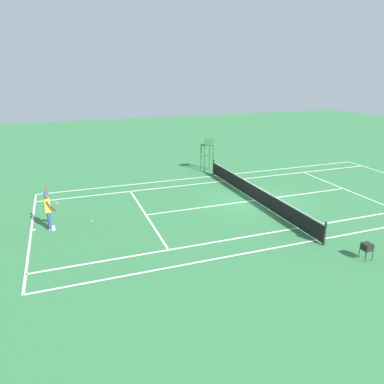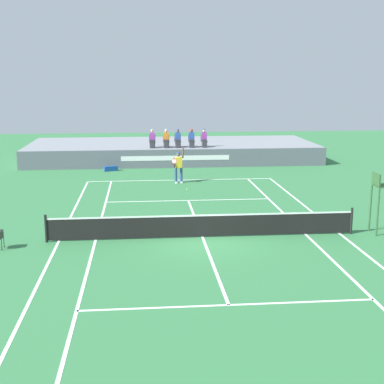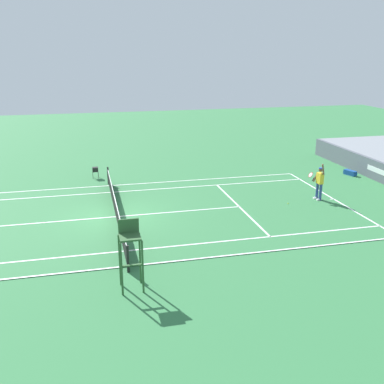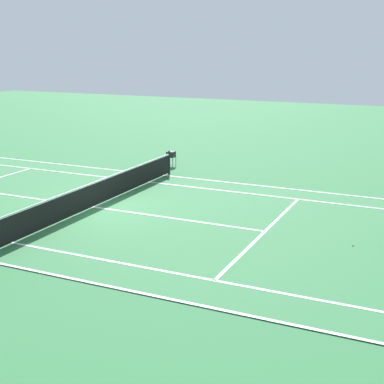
{
  "view_description": "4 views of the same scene",
  "coord_description": "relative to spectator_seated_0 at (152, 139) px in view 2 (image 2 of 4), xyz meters",
  "views": [
    {
      "loc": [
        -17.14,
        10.15,
        7.14
      ],
      "look_at": [
        -0.05,
        3.86,
        1.0
      ],
      "focal_mm": 33.83,
      "sensor_mm": 36.0,
      "label": 1
    },
    {
      "loc": [
        -2.31,
        -20.18,
        6.18
      ],
      "look_at": [
        -0.05,
        3.86,
        1.0
      ],
      "focal_mm": 50.98,
      "sensor_mm": 36.0,
      "label": 2
    },
    {
      "loc": [
        21.14,
        -1.23,
        7.85
      ],
      "look_at": [
        -0.05,
        3.86,
        1.0
      ],
      "focal_mm": 42.26,
      "sensor_mm": 36.0,
      "label": 3
    },
    {
      "loc": [
        15.81,
        11.2,
        5.65
      ],
      "look_at": [
        -0.05,
        3.86,
        1.0
      ],
      "focal_mm": 51.79,
      "sensor_mm": 36.0,
      "label": 4
    }
  ],
  "objects": [
    {
      "name": "spectator_seated_0",
      "position": [
        0.0,
        0.0,
        0.0
      ],
      "size": [
        0.44,
        0.6,
        1.27
      ],
      "color": "#474C56",
      "rests_on": "bleacher_platform"
    },
    {
      "name": "spectator_seated_4",
      "position": [
        3.63,
        0.0,
        0.0
      ],
      "size": [
        0.44,
        0.6,
        1.27
      ],
      "color": "#474C56",
      "rests_on": "bleacher_platform"
    },
    {
      "name": "bleacher_platform",
      "position": [
        1.53,
        3.0,
        -1.23
      ],
      "size": [
        21.04,
        7.97,
        1.24
      ],
      "primitive_type": "cube",
      "color": "gray",
      "rests_on": "ground"
    },
    {
      "name": "barrier_wall",
      "position": [
        1.53,
        -1.1,
        -1.23
      ],
      "size": [
        21.04,
        0.25,
        1.24
      ],
      "color": "#565B66",
      "rests_on": "ground"
    },
    {
      "name": "tennis_ball",
      "position": [
        1.7,
        -8.51,
        -1.82
      ],
      "size": [
        0.07,
        0.07,
        0.07
      ],
      "primitive_type": "sphere",
      "color": "#D1E533",
      "rests_on": "ground"
    },
    {
      "name": "net",
      "position": [
        1.53,
        -17.62,
        -1.33
      ],
      "size": [
        11.98,
        0.1,
        1.07
      ],
      "color": "black",
      "rests_on": "ground"
    },
    {
      "name": "ground_plane",
      "position": [
        1.53,
        -17.62,
        -1.85
      ],
      "size": [
        80.0,
        80.0,
        0.0
      ],
      "primitive_type": "plane",
      "color": "#337542"
    },
    {
      "name": "court",
      "position": [
        1.53,
        -17.62,
        -1.84
      ],
      "size": [
        11.08,
        23.88,
        0.03
      ],
      "color": "#337542",
      "rests_on": "ground"
    },
    {
      "name": "spectator_seated_2",
      "position": [
        1.78,
        0.0,
        0.0
      ],
      "size": [
        0.44,
        0.6,
        1.27
      ],
      "color": "#474C56",
      "rests_on": "bleacher_platform"
    },
    {
      "name": "umpire_chair",
      "position": [
        8.66,
        -17.62,
        -0.3
      ],
      "size": [
        0.77,
        0.77,
        2.44
      ],
      "color": "#2D562D",
      "rests_on": "ground"
    },
    {
      "name": "tennis_player",
      "position": [
        1.36,
        -6.59,
        -0.86
      ],
      "size": [
        0.76,
        0.67,
        2.08
      ],
      "color": "navy",
      "rests_on": "ground"
    },
    {
      "name": "spectator_seated_1",
      "position": [
        0.97,
        0.0,
        0.0
      ],
      "size": [
        0.44,
        0.6,
        1.27
      ],
      "color": "#474C56",
      "rests_on": "bleacher_platform"
    },
    {
      "name": "equipment_bag",
      "position": [
        -2.8,
        -2.01,
        -1.69
      ],
      "size": [
        0.95,
        0.59,
        0.32
      ],
      "color": "#194799",
      "rests_on": "ground"
    },
    {
      "name": "spectator_seated_3",
      "position": [
        2.74,
        0.0,
        0.0
      ],
      "size": [
        0.44,
        0.6,
        1.27
      ],
      "color": "#474C56",
      "rests_on": "bleacher_platform"
    }
  ]
}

